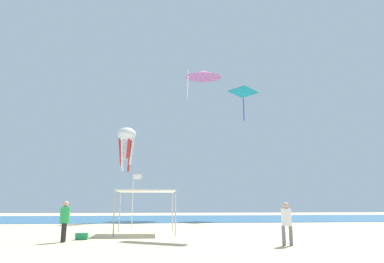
{
  "coord_description": "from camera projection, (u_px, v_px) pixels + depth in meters",
  "views": [
    {
      "loc": [
        -3.34,
        -17.93,
        1.64
      ],
      "look_at": [
        0.05,
        13.06,
        8.23
      ],
      "focal_mm": 32.48,
      "sensor_mm": 36.0,
      "label": 1
    }
  ],
  "objects": [
    {
      "name": "ground",
      "position": [
        219.0,
        239.0,
        17.44
      ],
      "size": [
        110.0,
        110.0,
        0.1
      ],
      "primitive_type": "cube",
      "color": "#D1BA8C"
    },
    {
      "name": "ocean_strip",
      "position": [
        180.0,
        218.0,
        42.47
      ],
      "size": [
        110.0,
        22.76,
        0.03
      ],
      "primitive_type": "cube",
      "color": "#28608C",
      "rests_on": "ground"
    },
    {
      "name": "canopy_tent",
      "position": [
        146.0,
        193.0,
        20.37
      ],
      "size": [
        3.34,
        3.12,
        2.45
      ],
      "color": "#B2B2B7",
      "rests_on": "ground"
    },
    {
      "name": "person_near_tent",
      "position": [
        65.0,
        218.0,
        15.71
      ],
      "size": [
        0.43,
        0.48,
        1.81
      ],
      "rotation": [
        0.0,
        0.0,
        4.75
      ],
      "color": "black",
      "rests_on": "ground"
    },
    {
      "name": "person_leftmost",
      "position": [
        286.0,
        220.0,
        14.36
      ],
      "size": [
        0.47,
        0.41,
        1.74
      ],
      "rotation": [
        0.0,
        0.0,
        3.16
      ],
      "color": "slate",
      "rests_on": "ground"
    },
    {
      "name": "banner_flag",
      "position": [
        134.0,
        196.0,
        24.76
      ],
      "size": [
        0.61,
        0.06,
        3.8
      ],
      "color": "silver",
      "rests_on": "ground"
    },
    {
      "name": "cooler_box",
      "position": [
        82.0,
        236.0,
        16.65
      ],
      "size": [
        0.57,
        0.37,
        0.35
      ],
      "color": "#1E8C4C",
      "rests_on": "ground"
    },
    {
      "name": "kite_delta_pink",
      "position": [
        203.0,
        74.0,
        47.31
      ],
      "size": [
        5.09,
        5.14,
        4.0
      ],
      "rotation": [
        0.0,
        0.0,
        6.25
      ],
      "color": "pink"
    },
    {
      "name": "kite_diamond_teal",
      "position": [
        243.0,
        93.0,
        45.05
      ],
      "size": [
        3.95,
        3.95,
        4.03
      ],
      "rotation": [
        0.0,
        0.0,
        5.33
      ],
      "color": "teal"
    },
    {
      "name": "kite_octopus_white",
      "position": [
        127.0,
        137.0,
        35.34
      ],
      "size": [
        2.49,
        2.49,
        4.46
      ],
      "rotation": [
        0.0,
        0.0,
        1.99
      ],
      "color": "white"
    }
  ]
}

